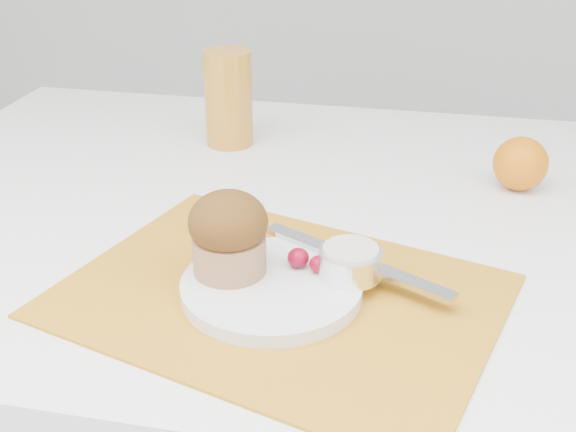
% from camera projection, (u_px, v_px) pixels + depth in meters
% --- Properties ---
extents(placemat, '(0.49, 0.41, 0.00)m').
position_uv_depth(placemat, '(279.00, 296.00, 0.71)').
color(placemat, '#C57E1B').
rests_on(placemat, table).
extents(plate, '(0.20, 0.20, 0.01)m').
position_uv_depth(plate, '(272.00, 287.00, 0.71)').
color(plate, silver).
rests_on(plate, placemat).
extents(ramekin, '(0.06, 0.06, 0.03)m').
position_uv_depth(ramekin, '(350.00, 263.00, 0.71)').
color(ramekin, white).
rests_on(ramekin, plate).
extents(cream, '(0.06, 0.06, 0.01)m').
position_uv_depth(cream, '(351.00, 250.00, 0.71)').
color(cream, beige).
rests_on(cream, ramekin).
extents(raspberry_near, '(0.02, 0.02, 0.02)m').
position_uv_depth(raspberry_near, '(298.00, 258.00, 0.73)').
color(raspberry_near, '#590212').
rests_on(raspberry_near, plate).
extents(raspberry_far, '(0.02, 0.02, 0.02)m').
position_uv_depth(raspberry_far, '(319.00, 264.00, 0.72)').
color(raspberry_far, '#620210').
rests_on(raspberry_far, plate).
extents(butter_knife, '(0.21, 0.12, 0.01)m').
position_uv_depth(butter_knife, '(355.00, 260.00, 0.74)').
color(butter_knife, '#B5B8BE').
rests_on(butter_knife, plate).
extents(orange, '(0.07, 0.07, 0.07)m').
position_uv_depth(orange, '(520.00, 164.00, 0.93)').
color(orange, orange).
rests_on(orange, table).
extents(juice_glass, '(0.08, 0.08, 0.14)m').
position_uv_depth(juice_glass, '(228.00, 98.00, 1.06)').
color(juice_glass, orange).
rests_on(juice_glass, table).
extents(muffin, '(0.09, 0.09, 0.09)m').
position_uv_depth(muffin, '(229.00, 233.00, 0.71)').
color(muffin, '#B17E55').
rests_on(muffin, plate).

